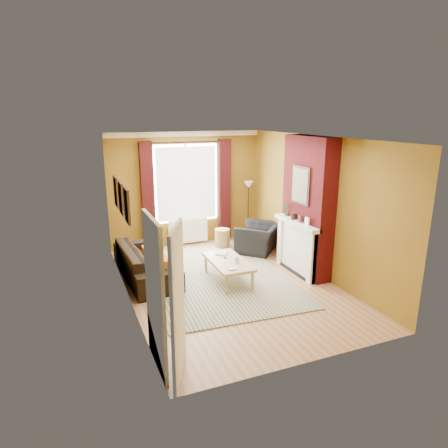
% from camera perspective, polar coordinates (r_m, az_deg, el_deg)
% --- Properties ---
extents(ground, '(5.50, 5.50, 0.00)m').
position_cam_1_polar(ground, '(7.88, 0.69, -8.54)').
color(ground, '#946743').
rests_on(ground, ground).
extents(room_walls, '(3.82, 5.54, 2.83)m').
position_cam_1_polar(room_walls, '(7.93, 4.19, 2.16)').
color(room_walls, brown).
rests_on(room_walls, ground).
extents(striped_rug, '(2.91, 3.88, 0.02)m').
position_cam_1_polar(striped_rug, '(8.13, -0.99, -7.68)').
color(striped_rug, '#315D87').
rests_on(striped_rug, ground).
extents(sofa, '(1.00, 2.29, 0.66)m').
position_cam_1_polar(sofa, '(8.22, -11.11, -5.33)').
color(sofa, black).
rests_on(sofa, ground).
extents(armchair, '(1.36, 1.36, 0.67)m').
position_cam_1_polar(armchair, '(9.57, 4.89, -2.02)').
color(armchair, black).
rests_on(armchair, ground).
extents(coffee_table, '(0.67, 1.31, 0.43)m').
position_cam_1_polar(coffee_table, '(7.86, 0.56, -5.54)').
color(coffee_table, tan).
rests_on(coffee_table, ground).
extents(wicker_stool, '(0.45, 0.45, 0.46)m').
position_cam_1_polar(wicker_stool, '(9.88, -0.24, -2.03)').
color(wicker_stool, '#A78248').
rests_on(wicker_stool, ground).
extents(floor_lamp, '(0.27, 0.27, 1.55)m').
position_cam_1_polar(floor_lamp, '(10.22, 3.52, 4.30)').
color(floor_lamp, black).
rests_on(floor_lamp, ground).
extents(book_a, '(0.19, 0.24, 0.02)m').
position_cam_1_polar(book_a, '(7.44, 0.42, -6.33)').
color(book_a, '#999999').
rests_on(book_a, coffee_table).
extents(book_b, '(0.34, 0.36, 0.02)m').
position_cam_1_polar(book_b, '(8.25, -1.01, -4.08)').
color(book_b, '#999999').
rests_on(book_b, coffee_table).
extents(mug, '(0.13, 0.13, 0.09)m').
position_cam_1_polar(mug, '(7.72, 1.87, -5.22)').
color(mug, '#999999').
rests_on(mug, coffee_table).
extents(tv_remote, '(0.09, 0.16, 0.02)m').
position_cam_1_polar(tv_remote, '(8.00, 0.12, -4.73)').
color(tv_remote, '#29292B').
rests_on(tv_remote, coffee_table).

